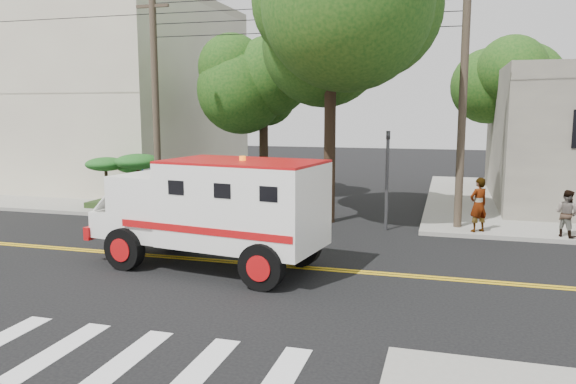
% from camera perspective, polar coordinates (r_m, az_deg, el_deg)
% --- Properties ---
extents(ground, '(100.00, 100.00, 0.00)m').
position_cam_1_polar(ground, '(16.34, -5.76, -7.08)').
color(ground, black).
rests_on(ground, ground).
extents(sidewalk_nw, '(17.00, 17.00, 0.15)m').
position_cam_1_polar(sidewalk_nw, '(34.41, -18.46, 0.80)').
color(sidewalk_nw, gray).
rests_on(sidewalk_nw, ground).
extents(building_left, '(16.00, 14.00, 10.00)m').
position_cam_1_polar(building_left, '(36.54, -20.12, 9.12)').
color(building_left, '#BAAD98').
rests_on(building_left, sidewalk_nw).
extents(utility_pole_left, '(0.28, 0.28, 9.00)m').
position_cam_1_polar(utility_pole_left, '(23.60, -13.29, 8.52)').
color(utility_pole_left, '#382D23').
rests_on(utility_pole_left, ground).
extents(utility_pole_right, '(0.28, 0.28, 9.00)m').
position_cam_1_polar(utility_pole_right, '(20.83, 17.32, 8.42)').
color(utility_pole_right, '#382D23').
rests_on(utility_pole_right, ground).
extents(tree_main, '(6.08, 5.70, 9.85)m').
position_cam_1_polar(tree_main, '(21.39, 5.42, 16.00)').
color(tree_main, black).
rests_on(tree_main, ground).
extents(tree_left, '(4.48, 4.20, 7.70)m').
position_cam_1_polar(tree_left, '(27.79, -2.03, 11.22)').
color(tree_left, black).
rests_on(tree_left, ground).
extents(tree_right, '(4.80, 4.50, 8.20)m').
position_cam_1_polar(tree_right, '(30.59, 21.93, 11.05)').
color(tree_right, black).
rests_on(tree_right, ground).
extents(traffic_signal, '(0.15, 0.18, 3.60)m').
position_cam_1_polar(traffic_signal, '(20.44, 10.05, 2.29)').
color(traffic_signal, '#3F3F42').
rests_on(traffic_signal, ground).
extents(accessibility_sign, '(0.45, 0.10, 2.02)m').
position_cam_1_polar(accessibility_sign, '(24.23, -14.08, 1.05)').
color(accessibility_sign, '#3F3F42').
rests_on(accessibility_sign, ground).
extents(palm_planter, '(3.52, 2.63, 2.36)m').
position_cam_1_polar(palm_planter, '(25.22, -16.03, 1.90)').
color(palm_planter, '#1E3314').
rests_on(palm_planter, sidewalk_nw).
extents(armored_truck, '(6.92, 3.50, 3.02)m').
position_cam_1_polar(armored_truck, '(15.42, -7.36, -1.50)').
color(armored_truck, white).
rests_on(armored_truck, ground).
extents(pedestrian_a, '(0.82, 0.78, 1.89)m').
position_cam_1_polar(pedestrian_a, '(20.41, 18.78, -1.23)').
color(pedestrian_a, gray).
rests_on(pedestrian_a, sidewalk_ne).
extents(pedestrian_b, '(0.97, 0.95, 1.57)m').
position_cam_1_polar(pedestrian_b, '(20.77, 26.45, -1.96)').
color(pedestrian_b, gray).
rests_on(pedestrian_b, sidewalk_ne).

